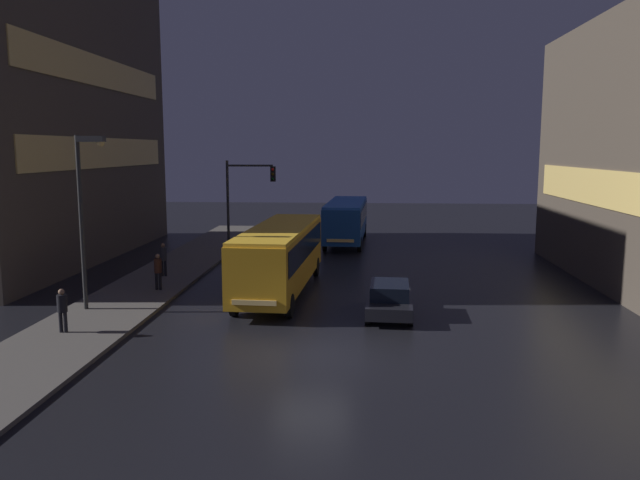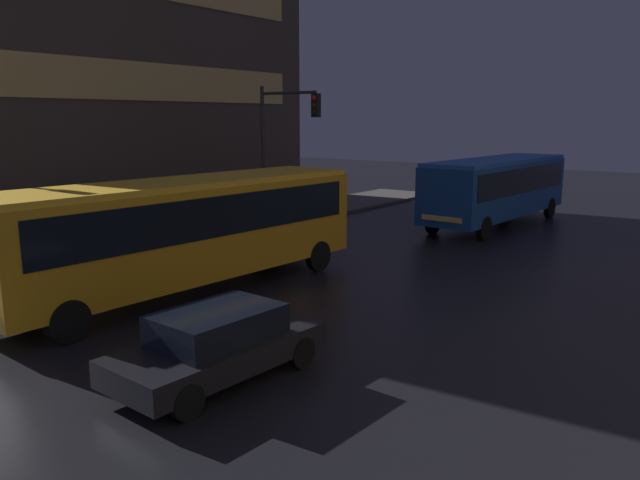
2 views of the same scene
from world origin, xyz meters
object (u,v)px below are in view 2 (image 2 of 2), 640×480
Objects in this scene: pedestrian_near at (129,217)px; traffic_light_main at (281,137)px; bus_near at (188,224)px; pedestrian_far at (62,232)px; car_taxi at (218,343)px; bus_far at (497,184)px.

traffic_light_main reaches higher than pedestrian_near.
bus_near is 6.55× the size of pedestrian_near.
bus_near is at bearing 59.12° from pedestrian_far.
pedestrian_near is 1.01× the size of pedestrian_far.
car_taxi is 13.48m from pedestrian_near.
traffic_light_main is at bearing -64.94° from bus_near.
bus_far is 16.34m from pedestrian_near.
bus_near is 6.42m from car_taxi.
car_taxi is at bearing 27.60° from pedestrian_near.
bus_far is (2.71, 16.26, -0.09)m from bus_near.
bus_near is at bearing 83.22° from bus_far.
pedestrian_near reaches higher than car_taxi.
pedestrian_near is at bearing -124.54° from traffic_light_main.
pedestrian_far is 0.28× the size of traffic_light_main.
pedestrian_far is (-5.90, -0.33, -0.82)m from bus_near.
pedestrian_near is 3.32m from pedestrian_far.
bus_far is 18.70m from pedestrian_far.
pedestrian_far is 9.16m from traffic_light_main.
traffic_light_main is at bearing 57.32° from bus_far.
bus_near is 2.67× the size of car_taxi.
car_taxi is 11.47m from pedestrian_far.
bus_far reaches higher than pedestrian_near.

